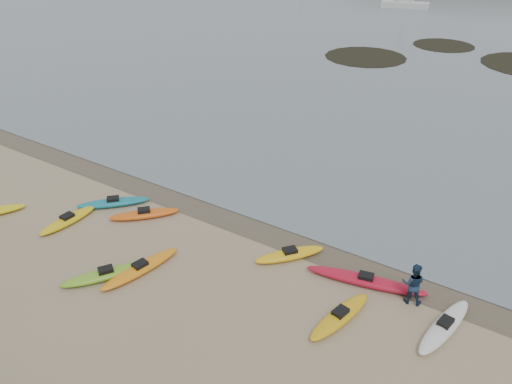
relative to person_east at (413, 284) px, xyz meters
The scene contains 5 objects.
ground 7.82m from the person_east, 168.97° to the left, with size 600.00×600.00×0.00m, color tan.
wet_sand 7.77m from the person_east, behind, with size 60.00×60.00×0.00m, color brown.
kayaks 8.71m from the person_east, 165.00° to the right, with size 21.73×7.98×0.34m.
person_east is the anchor object (origin of this frame).
kelp_mats 35.81m from the person_east, 100.95° to the left, with size 22.13×15.42×0.04m.
Camera 1 is at (10.39, -16.09, 12.56)m, focal length 35.00 mm.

